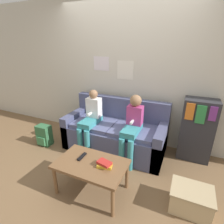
{
  "coord_description": "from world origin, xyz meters",
  "views": [
    {
      "loc": [
        1.08,
        -2.05,
        1.82
      ],
      "look_at": [
        0.0,
        0.37,
        0.77
      ],
      "focal_mm": 28.0,
      "sensor_mm": 36.0,
      "label": 1
    }
  ],
  "objects_px": {
    "tv_remote": "(82,157)",
    "storage_box": "(191,199)",
    "couch": "(115,133)",
    "bookshelf": "(197,130)",
    "person_right": "(132,125)",
    "person_left": "(91,118)",
    "backpack": "(44,135)",
    "coffee_table": "(91,166)"
  },
  "relations": [
    {
      "from": "person_left",
      "to": "bookshelf",
      "type": "height_order",
      "value": "person_left"
    },
    {
      "from": "couch",
      "to": "coffee_table",
      "type": "bearing_deg",
      "value": -83.38
    },
    {
      "from": "person_right",
      "to": "storage_box",
      "type": "height_order",
      "value": "person_right"
    },
    {
      "from": "person_right",
      "to": "tv_remote",
      "type": "relative_size",
      "value": 6.35
    },
    {
      "from": "bookshelf",
      "to": "storage_box",
      "type": "bearing_deg",
      "value": -90.2
    },
    {
      "from": "bookshelf",
      "to": "backpack",
      "type": "xyz_separation_m",
      "value": [
        -2.58,
        -0.71,
        -0.33
      ]
    },
    {
      "from": "couch",
      "to": "storage_box",
      "type": "xyz_separation_m",
      "value": [
        1.3,
        -0.82,
        -0.16
      ]
    },
    {
      "from": "person_right",
      "to": "storage_box",
      "type": "bearing_deg",
      "value": -34.12
    },
    {
      "from": "coffee_table",
      "to": "tv_remote",
      "type": "relative_size",
      "value": 5.14
    },
    {
      "from": "person_right",
      "to": "couch",
      "type": "bearing_deg",
      "value": 152.7
    },
    {
      "from": "tv_remote",
      "to": "storage_box",
      "type": "xyz_separation_m",
      "value": [
        1.34,
        0.17,
        -0.3
      ]
    },
    {
      "from": "person_right",
      "to": "tv_remote",
      "type": "distance_m",
      "value": 0.92
    },
    {
      "from": "coffee_table",
      "to": "backpack",
      "type": "height_order",
      "value": "coffee_table"
    },
    {
      "from": "couch",
      "to": "person_left",
      "type": "xyz_separation_m",
      "value": [
        -0.38,
        -0.2,
        0.3
      ]
    },
    {
      "from": "person_right",
      "to": "tv_remote",
      "type": "bearing_deg",
      "value": -117.17
    },
    {
      "from": "storage_box",
      "to": "backpack",
      "type": "height_order",
      "value": "backpack"
    },
    {
      "from": "person_right",
      "to": "bookshelf",
      "type": "relative_size",
      "value": 1.05
    },
    {
      "from": "backpack",
      "to": "coffee_table",
      "type": "bearing_deg",
      "value": -23.58
    },
    {
      "from": "person_right",
      "to": "storage_box",
      "type": "relative_size",
      "value": 2.36
    },
    {
      "from": "coffee_table",
      "to": "person_left",
      "type": "bearing_deg",
      "value": 120.54
    },
    {
      "from": "coffee_table",
      "to": "backpack",
      "type": "relative_size",
      "value": 2.25
    },
    {
      "from": "coffee_table",
      "to": "backpack",
      "type": "xyz_separation_m",
      "value": [
        -1.39,
        0.61,
        -0.19
      ]
    },
    {
      "from": "person_left",
      "to": "tv_remote",
      "type": "height_order",
      "value": "person_left"
    },
    {
      "from": "person_left",
      "to": "storage_box",
      "type": "relative_size",
      "value": 2.36
    },
    {
      "from": "bookshelf",
      "to": "backpack",
      "type": "distance_m",
      "value": 2.69
    },
    {
      "from": "storage_box",
      "to": "backpack",
      "type": "xyz_separation_m",
      "value": [
        -2.57,
        0.39,
        0.05
      ]
    },
    {
      "from": "coffee_table",
      "to": "person_right",
      "type": "height_order",
      "value": "person_right"
    },
    {
      "from": "couch",
      "to": "coffee_table",
      "type": "relative_size",
      "value": 2.01
    },
    {
      "from": "coffee_table",
      "to": "storage_box",
      "type": "relative_size",
      "value": 1.91
    },
    {
      "from": "coffee_table",
      "to": "backpack",
      "type": "distance_m",
      "value": 1.53
    },
    {
      "from": "coffee_table",
      "to": "storage_box",
      "type": "height_order",
      "value": "coffee_table"
    },
    {
      "from": "tv_remote",
      "to": "backpack",
      "type": "height_order",
      "value": "tv_remote"
    },
    {
      "from": "person_left",
      "to": "person_right",
      "type": "relative_size",
      "value": 1.0
    },
    {
      "from": "person_left",
      "to": "backpack",
      "type": "distance_m",
      "value": 1.01
    },
    {
      "from": "coffee_table",
      "to": "person_right",
      "type": "xyz_separation_m",
      "value": [
        0.25,
        0.85,
        0.24
      ]
    },
    {
      "from": "tv_remote",
      "to": "bookshelf",
      "type": "xyz_separation_m",
      "value": [
        1.35,
        1.27,
        0.07
      ]
    },
    {
      "from": "couch",
      "to": "backpack",
      "type": "distance_m",
      "value": 1.35
    },
    {
      "from": "person_left",
      "to": "backpack",
      "type": "bearing_deg",
      "value": -165.03
    },
    {
      "from": "tv_remote",
      "to": "storage_box",
      "type": "bearing_deg",
      "value": 7.7
    },
    {
      "from": "person_left",
      "to": "coffee_table",
      "type": "bearing_deg",
      "value": -59.46
    },
    {
      "from": "coffee_table",
      "to": "bookshelf",
      "type": "distance_m",
      "value": 1.78
    },
    {
      "from": "couch",
      "to": "bookshelf",
      "type": "relative_size",
      "value": 1.7
    }
  ]
}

